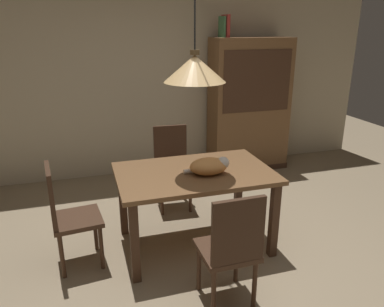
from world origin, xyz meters
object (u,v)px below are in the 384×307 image
object	(u,v)px
book_green_slim	(222,27)
book_red_tall	(226,26)
chair_far_back	(172,163)
chair_left_side	(66,213)
cat_sleeping	(210,166)
hutch_bookcase	(249,108)
chair_near_front	(231,246)
dining_table	(194,182)
pendant_lamp	(195,68)

from	to	relation	value
book_green_slim	book_red_tall	xyz separation A→B (m)	(0.05, 0.00, 0.01)
book_red_tall	chair_far_back	bearing A→B (deg)	-137.79
chair_left_side	cat_sleeping	distance (m)	1.28
cat_sleeping	hutch_bookcase	size ratio (longest dim) A/B	0.21
cat_sleeping	book_green_slim	size ratio (longest dim) A/B	1.51
chair_near_front	hutch_bookcase	world-z (taller)	hutch_bookcase
dining_table	hutch_bookcase	bearing A→B (deg)	52.29
dining_table	chair_left_side	bearing A→B (deg)	-179.57
hutch_bookcase	chair_far_back	bearing A→B (deg)	-147.19
pendant_lamp	book_red_tall	xyz separation A→B (m)	(0.96, 1.75, 0.33)
dining_table	book_red_tall	distance (m)	2.40
chair_left_side	chair_near_front	distance (m)	1.43
chair_far_back	book_red_tall	world-z (taller)	book_red_tall
chair_near_front	cat_sleeping	xyz separation A→B (m)	(0.11, 0.77, 0.32)
hutch_bookcase	book_green_slim	size ratio (longest dim) A/B	7.12
chair_left_side	hutch_bookcase	world-z (taller)	hutch_bookcase
book_green_slim	chair_near_front	bearing A→B (deg)	-109.15
pendant_lamp	chair_far_back	bearing A→B (deg)	89.65
chair_left_side	book_red_tall	bearing A→B (deg)	40.01
dining_table	chair_far_back	distance (m)	0.89
chair_left_side	cat_sleeping	bearing A→B (deg)	-4.40
chair_left_side	chair_near_front	bearing A→B (deg)	-37.61
hutch_bookcase	chair_near_front	bearing A→B (deg)	-117.19
chair_far_back	chair_near_front	xyz separation A→B (m)	(-0.00, -1.76, 0.00)
chair_near_front	cat_sleeping	world-z (taller)	chair_near_front
pendant_lamp	cat_sleeping	bearing A→B (deg)	-43.50
hutch_bookcase	dining_table	bearing A→B (deg)	-127.71
hutch_bookcase	book_red_tall	distance (m)	1.17
pendant_lamp	book_red_tall	bearing A→B (deg)	61.15
book_red_tall	book_green_slim	bearing A→B (deg)	180.00
cat_sleeping	pendant_lamp	world-z (taller)	pendant_lamp
pendant_lamp	book_green_slim	size ratio (longest dim) A/B	5.00
chair_left_side	hutch_bookcase	xyz separation A→B (m)	(2.48, 1.75, 0.38)
chair_left_side	chair_far_back	xyz separation A→B (m)	(1.13, 0.89, 0.00)
hutch_bookcase	book_red_tall	bearing A→B (deg)	179.78
chair_left_side	book_red_tall	size ratio (longest dim) A/B	3.32
chair_near_front	book_red_tall	bearing A→B (deg)	69.90
cat_sleeping	book_green_slim	world-z (taller)	book_green_slim
chair_near_front	book_green_slim	bearing A→B (deg)	70.85
hutch_bookcase	book_red_tall	world-z (taller)	book_red_tall
pendant_lamp	book_green_slim	distance (m)	1.99
chair_left_side	book_green_slim	size ratio (longest dim) A/B	3.58
pendant_lamp	book_green_slim	world-z (taller)	pendant_lamp
chair_near_front	hutch_bookcase	size ratio (longest dim) A/B	0.50
chair_far_back	cat_sleeping	size ratio (longest dim) A/B	2.38
cat_sleeping	book_green_slim	xyz separation A→B (m)	(0.80, 1.85, 1.15)
dining_table	hutch_bookcase	xyz separation A→B (m)	(1.35, 1.74, 0.24)
hutch_bookcase	book_green_slim	world-z (taller)	book_green_slim
chair_far_back	cat_sleeping	bearing A→B (deg)	-83.97
chair_left_side	pendant_lamp	world-z (taller)	pendant_lamp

